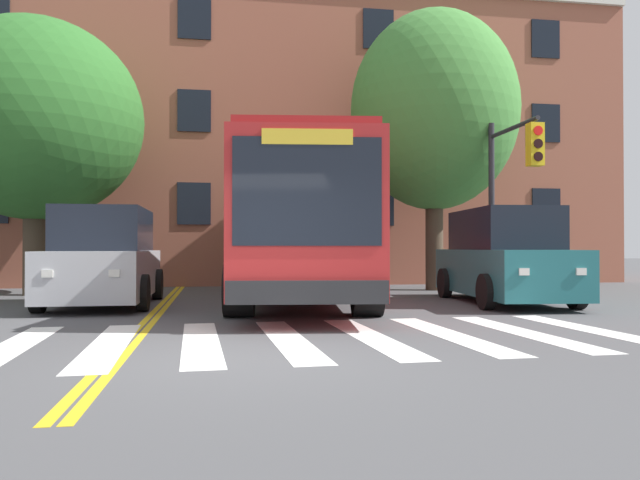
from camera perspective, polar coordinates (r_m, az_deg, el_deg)
name	(u,v)px	position (r m, az deg, el deg)	size (l,w,h in m)	color
ground_plane	(244,357)	(7.59, -6.96, -10.59)	(120.00, 120.00, 0.00)	#4C4C4F
crosswalk	(201,341)	(8.89, -10.83, -9.10)	(12.80, 4.63, 0.01)	white
lane_line_yellow_inner	(181,284)	(22.86, -12.61, -3.94)	(0.12, 36.00, 0.01)	gold
lane_line_yellow_outer	(185,284)	(22.85, -12.20, -3.94)	(0.12, 36.00, 0.01)	gold
city_bus	(300,225)	(15.51, -1.87, 1.39)	(3.90, 12.43, 3.37)	#B22323
car_silver_near_lane	(105,259)	(14.87, -19.05, -1.69)	(2.26, 4.95, 2.19)	#B7BABF
car_teal_far_lane	(503,258)	(15.31, 16.42, -1.63)	(2.53, 5.33, 2.20)	#236B70
car_red_behind_bus	(283,254)	(24.88, -3.41, -1.30)	(2.56, 4.81, 2.19)	#AD1E1E
traffic_light_near_corner	(510,176)	(16.54, 16.99, 5.64)	(0.34, 2.63, 4.67)	#28282D
street_tree_curbside_large	(434,111)	(19.87, 10.38, 11.50)	(6.56, 6.76, 8.57)	#4C3D2D
street_tree_curbside_small	(35,120)	(19.12, -24.61, 9.92)	(8.09, 8.21, 7.57)	#4C3D2D
building_facade	(198,140)	(25.43, -11.12, 8.92)	(31.66, 8.00, 11.08)	#9E5642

